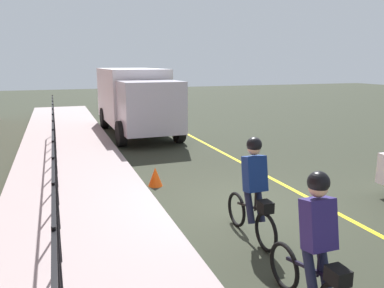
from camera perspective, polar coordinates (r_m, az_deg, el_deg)
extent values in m
plane|color=#2C3024|center=(8.45, 7.89, -9.11)|extent=(80.00, 80.00, 0.00)
cube|color=yellow|center=(9.27, 16.77, -7.58)|extent=(36.00, 0.12, 0.01)
cube|color=#9F9090|center=(7.56, -16.09, -11.48)|extent=(40.00, 3.20, 0.15)
cylinder|color=black|center=(4.76, -19.34, -14.63)|extent=(0.04, 0.04, 1.60)
cylinder|color=black|center=(5.89, -19.51, -9.41)|extent=(0.04, 0.04, 1.60)
cylinder|color=black|center=(7.05, -19.63, -5.88)|extent=(0.04, 0.04, 1.60)
cylinder|color=black|center=(8.22, -19.71, -3.36)|extent=(0.04, 0.04, 1.60)
cylinder|color=black|center=(9.41, -19.77, -1.47)|extent=(0.04, 0.04, 1.60)
cylinder|color=black|center=(10.61, -19.82, 0.00)|extent=(0.04, 0.04, 1.60)
cylinder|color=black|center=(11.81, -19.86, 1.17)|extent=(0.04, 0.04, 1.60)
cylinder|color=black|center=(13.02, -19.89, 2.12)|extent=(0.04, 0.04, 1.60)
cylinder|color=black|center=(14.23, -19.92, 2.91)|extent=(0.04, 0.04, 1.60)
cylinder|color=black|center=(15.44, -19.94, 3.57)|extent=(0.04, 0.04, 1.60)
cylinder|color=black|center=(16.66, -19.96, 4.14)|extent=(0.04, 0.04, 1.60)
cube|color=black|center=(8.07, -20.09, 1.79)|extent=(17.14, 0.04, 0.04)
torus|color=black|center=(7.33, 6.67, -9.68)|extent=(0.66, 0.07, 0.66)
torus|color=black|center=(6.49, 10.98, -12.79)|extent=(0.66, 0.07, 0.66)
cube|color=black|center=(6.81, 8.75, -9.21)|extent=(0.93, 0.05, 0.24)
cylinder|color=black|center=(6.64, 9.43, -8.43)|extent=(0.03, 0.03, 0.35)
cube|color=navy|center=(6.53, 9.35, -4.38)|extent=(0.35, 0.36, 0.63)
sphere|color=tan|center=(6.47, 9.26, -0.70)|extent=(0.22, 0.22, 0.22)
sphere|color=black|center=(6.45, 9.28, -0.09)|extent=(0.26, 0.26, 0.26)
cylinder|color=#191E38|center=(6.63, 8.52, -8.88)|extent=(0.34, 0.12, 0.65)
cylinder|color=#191E38|center=(6.73, 10.03, -8.63)|extent=(0.34, 0.12, 0.65)
cube|color=black|center=(6.37, 10.90, -9.19)|extent=(0.24, 0.20, 0.18)
torus|color=black|center=(5.58, 13.57, -17.32)|extent=(0.66, 0.07, 0.66)
cube|color=black|center=(5.09, 17.15, -17.35)|extent=(0.93, 0.05, 0.24)
cylinder|color=black|center=(4.92, 18.37, -16.55)|extent=(0.03, 0.03, 0.35)
cube|color=navy|center=(4.75, 18.37, -11.25)|extent=(0.35, 0.36, 0.63)
sphere|color=tan|center=(4.64, 18.33, -6.26)|extent=(0.22, 0.22, 0.22)
sphere|color=black|center=(4.62, 18.39, -5.44)|extent=(0.26, 0.26, 0.26)
cylinder|color=#191E38|center=(4.91, 17.15, -17.21)|extent=(0.34, 0.12, 0.65)
cylinder|color=#191E38|center=(5.02, 19.04, -16.63)|extent=(0.34, 0.12, 0.65)
cube|color=black|center=(4.70, 20.98, -17.92)|extent=(0.24, 0.20, 0.18)
cube|color=silver|center=(17.49, -9.01, 7.30)|extent=(4.80, 2.48, 2.30)
cube|color=#B8B3C2|center=(14.19, -6.12, 5.49)|extent=(1.86, 2.24, 1.90)
cylinder|color=black|center=(14.78, -1.97, 2.09)|extent=(0.96, 0.32, 0.96)
cylinder|color=black|center=(14.23, -10.55, 1.50)|extent=(0.96, 0.32, 0.96)
cylinder|color=black|center=(18.89, -6.23, 4.21)|extent=(0.96, 0.32, 0.96)
cylinder|color=black|center=(18.47, -12.99, 3.79)|extent=(0.96, 0.32, 0.96)
cone|color=#F8500F|center=(9.62, -5.50, -4.89)|extent=(0.36, 0.36, 0.48)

